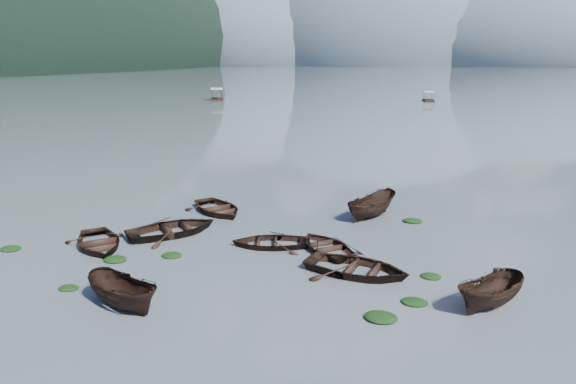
% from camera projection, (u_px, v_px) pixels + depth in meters
% --- Properties ---
extents(ground_plane, '(2400.00, 2400.00, 0.00)m').
position_uv_depth(ground_plane, '(208.00, 322.00, 19.18)').
color(ground_plane, '#4D5660').
extents(haze_mtn_a, '(520.00, 520.00, 280.00)m').
position_uv_depth(haze_mtn_a, '(272.00, 64.00, 925.44)').
color(haze_mtn_a, '#475666').
rests_on(haze_mtn_a, ground).
extents(haze_mtn_b, '(520.00, 520.00, 340.00)m').
position_uv_depth(haze_mtn_b, '(384.00, 65.00, 876.99)').
color(haze_mtn_b, '#475666').
rests_on(haze_mtn_b, ground).
extents(haze_mtn_c, '(520.00, 520.00, 260.00)m').
position_uv_depth(haze_mtn_c, '(509.00, 65.00, 828.54)').
color(haze_mtn_c, '#475666').
rests_on(haze_mtn_c, ground).
extents(rowboat_0, '(5.36, 5.45, 0.92)m').
position_uv_depth(rowboat_0, '(99.00, 247.00, 26.77)').
color(rowboat_0, black).
rests_on(rowboat_0, ground).
extents(rowboat_1, '(6.12, 6.17, 1.05)m').
position_uv_depth(rowboat_1, '(173.00, 234.00, 28.77)').
color(rowboat_1, black).
rests_on(rowboat_1, ground).
extents(rowboat_2, '(4.22, 2.99, 1.53)m').
position_uv_depth(rowboat_2, '(125.00, 307.00, 20.35)').
color(rowboat_2, black).
rests_on(rowboat_2, ground).
extents(rowboat_3, '(4.80, 4.93, 0.83)m').
position_uv_depth(rowboat_3, '(327.00, 250.00, 26.36)').
color(rowboat_3, black).
rests_on(rowboat_3, ground).
extents(rowboat_4, '(5.43, 4.35, 1.00)m').
position_uv_depth(rowboat_4, '(357.00, 274.00, 23.44)').
color(rowboat_4, black).
rests_on(rowboat_4, ground).
extents(rowboat_5, '(3.51, 3.86, 1.47)m').
position_uv_depth(rowboat_5, '(490.00, 306.00, 20.36)').
color(rowboat_5, black).
rests_on(rowboat_5, ground).
extents(rowboat_6, '(5.69, 5.60, 0.97)m').
position_uv_depth(rowboat_6, '(218.00, 213.00, 32.80)').
color(rowboat_6, black).
rests_on(rowboat_6, ground).
extents(rowboat_7, '(4.71, 3.88, 0.85)m').
position_uv_depth(rowboat_7, '(271.00, 246.00, 26.97)').
color(rowboat_7, black).
rests_on(rowboat_7, ground).
extents(rowboat_8, '(3.56, 4.60, 1.68)m').
position_uv_depth(rowboat_8, '(371.00, 217.00, 31.94)').
color(rowboat_8, black).
rests_on(rowboat_8, ground).
extents(weed_clump_0, '(1.16, 0.95, 0.25)m').
position_uv_depth(weed_clump_0, '(115.00, 261.00, 24.98)').
color(weed_clump_0, black).
rests_on(weed_clump_0, ground).
extents(weed_clump_1, '(0.89, 0.71, 0.20)m').
position_uv_depth(weed_clump_1, '(69.00, 289.00, 21.91)').
color(weed_clump_1, black).
rests_on(weed_clump_1, ground).
extents(weed_clump_2, '(1.28, 1.02, 0.28)m').
position_uv_depth(weed_clump_2, '(381.00, 319.00, 19.37)').
color(weed_clump_2, black).
rests_on(weed_clump_2, ground).
extents(weed_clump_3, '(0.93, 0.78, 0.21)m').
position_uv_depth(weed_clump_3, '(431.00, 277.00, 23.08)').
color(weed_clump_3, black).
rests_on(weed_clump_3, ground).
extents(weed_clump_4, '(1.06, 0.84, 0.22)m').
position_uv_depth(weed_clump_4, '(414.00, 303.00, 20.64)').
color(weed_clump_4, black).
rests_on(weed_clump_4, ground).
extents(weed_clump_5, '(1.10, 0.88, 0.23)m').
position_uv_depth(weed_clump_5, '(11.00, 250.00, 26.41)').
color(weed_clump_5, black).
rests_on(weed_clump_5, ground).
extents(weed_clump_6, '(1.04, 0.87, 0.22)m').
position_uv_depth(weed_clump_6, '(172.00, 256.00, 25.54)').
color(weed_clump_6, black).
rests_on(weed_clump_6, ground).
extents(weed_clump_7, '(1.18, 0.94, 0.26)m').
position_uv_depth(weed_clump_7, '(413.00, 222.00, 30.90)').
color(weed_clump_7, black).
rests_on(weed_clump_7, ground).
extents(pontoon_left, '(5.33, 7.46, 2.64)m').
position_uv_depth(pontoon_left, '(217.00, 100.00, 121.95)').
color(pontoon_left, black).
rests_on(pontoon_left, ground).
extents(pontoon_centre, '(2.83, 5.64, 2.08)m').
position_uv_depth(pontoon_centre, '(428.00, 101.00, 119.58)').
color(pontoon_centre, black).
rests_on(pontoon_centre, ground).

